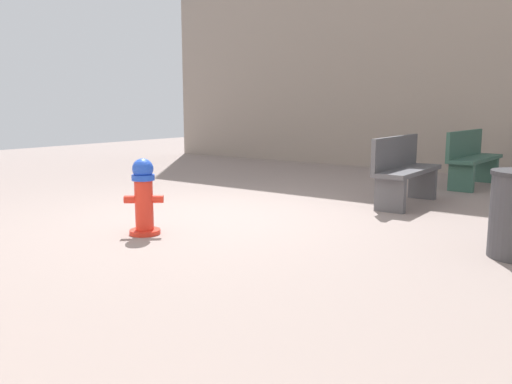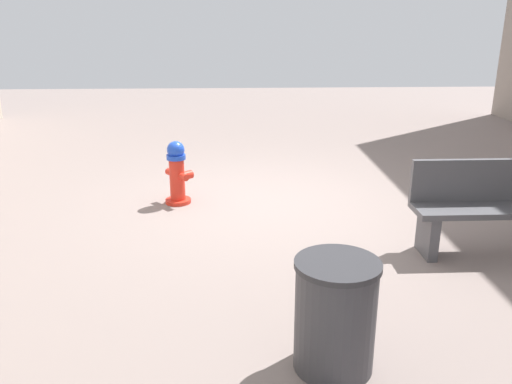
# 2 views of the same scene
# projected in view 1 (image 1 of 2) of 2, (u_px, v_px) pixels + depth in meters

# --- Properties ---
(ground_plane) EXTENTS (23.40, 23.40, 0.00)m
(ground_plane) POSITION_uv_depth(u_px,v_px,m) (219.00, 216.00, 6.62)
(ground_plane) COLOR gray
(fire_hydrant) EXTENTS (0.38, 0.38, 0.82)m
(fire_hydrant) POSITION_uv_depth(u_px,v_px,m) (144.00, 197.00, 5.63)
(fire_hydrant) COLOR red
(fire_hydrant) RESTS_ON ground_plane
(bench_near) EXTENTS (1.56, 0.45, 0.95)m
(bench_near) POSITION_uv_depth(u_px,v_px,m) (404.00, 170.00, 7.31)
(bench_near) COLOR #4C4C51
(bench_near) RESTS_ON ground_plane
(bench_far) EXTENTS (1.68, 0.54, 0.95)m
(bench_far) POSITION_uv_depth(u_px,v_px,m) (471.00, 158.00, 8.93)
(bench_far) COLOR #33594C
(bench_far) RESTS_ON ground_plane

